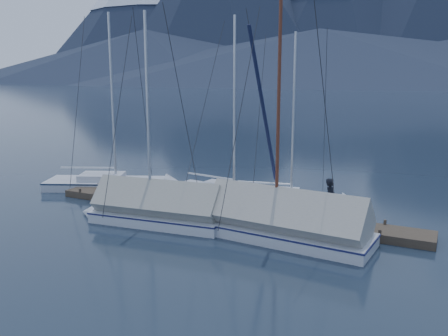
{
  "coord_description": "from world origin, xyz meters",
  "views": [
    {
      "loc": [
        9.25,
        -16.86,
        6.39
      ],
      "look_at": [
        0.0,
        2.0,
        2.2
      ],
      "focal_mm": 38.0,
      "sensor_mm": 36.0,
      "label": 1
    }
  ],
  "objects": [
    {
      "name": "sailboat_open_right",
      "position": [
        2.7,
        5.12,
        0.16
      ],
      "size": [
        7.17,
        3.44,
        9.14
      ],
      "color": "white",
      "rests_on": "ground"
    },
    {
      "name": "sailboat_open_left",
      "position": [
        -7.22,
        4.11,
        0.19
      ],
      "size": [
        8.21,
        5.25,
        10.55
      ],
      "color": "silver",
      "rests_on": "ground"
    },
    {
      "name": "sailboat_open_mid",
      "position": [
        -0.04,
        4.24,
        0.18
      ],
      "size": [
        7.82,
        3.45,
        10.04
      ],
      "color": "silver",
      "rests_on": "ground"
    },
    {
      "name": "sailboat_covered_near",
      "position": [
        3.05,
        0.11,
        0.5
      ],
      "size": [
        7.92,
        3.34,
        10.08
      ],
      "color": "silver",
      "rests_on": "ground"
    },
    {
      "name": "mooring_posts",
      "position": [
        -0.5,
        2.0,
        0.35
      ],
      "size": [
        15.12,
        1.52,
        0.35
      ],
      "color": "#382D23",
      "rests_on": "ground"
    },
    {
      "name": "sailboat_covered_far",
      "position": [
        -2.52,
        -0.42,
        0.48
      ],
      "size": [
        7.16,
        3.04,
        9.79
      ],
      "color": "silver",
      "rests_on": "ground"
    },
    {
      "name": "person",
      "position": [
        4.86,
        2.11,
        1.25
      ],
      "size": [
        0.45,
        0.68,
        1.83
      ],
      "primitive_type": "imported",
      "rotation": [
        0.0,
        0.0,
        1.59
      ],
      "color": "black",
      "rests_on": "dock"
    },
    {
      "name": "ground",
      "position": [
        0.0,
        0.0,
        0.0
      ],
      "size": [
        1000.0,
        1000.0,
        0.0
      ],
      "primitive_type": "plane",
      "color": "black",
      "rests_on": "ground"
    },
    {
      "name": "dock",
      "position": [
        0.0,
        2.0,
        0.11
      ],
      "size": [
        18.0,
        1.5,
        0.54
      ],
      "color": "#382D23",
      "rests_on": "ground"
    }
  ]
}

